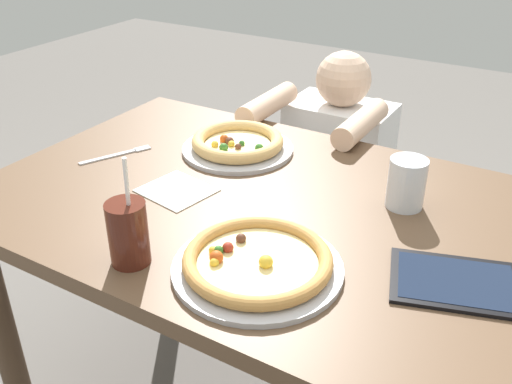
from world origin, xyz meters
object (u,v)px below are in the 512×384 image
at_px(pizza_near, 257,262).
at_px(fork, 119,154).
at_px(pizza_far, 238,144).
at_px(drink_cup_colored, 128,233).
at_px(diner_seated, 334,187).
at_px(tablet, 456,282).
at_px(water_cup_clear, 407,183).

xyz_separation_m(pizza_near, fork, (-0.59, 0.26, -0.02)).
bearing_deg(pizza_near, fork, 156.51).
bearing_deg(pizza_far, fork, -144.59).
xyz_separation_m(drink_cup_colored, diner_seated, (-0.01, 1.05, -0.39)).
xyz_separation_m(pizza_near, tablet, (0.34, 0.15, -0.01)).
bearing_deg(pizza_far, tablet, -23.58).
xyz_separation_m(pizza_far, water_cup_clear, (0.49, -0.06, 0.04)).
relative_size(drink_cup_colored, tablet, 0.83).
xyz_separation_m(fork, diner_seated, (0.36, 0.69, -0.32)).
relative_size(pizza_near, diner_seated, 0.36).
height_order(pizza_near, fork, pizza_near).
bearing_deg(diner_seated, pizza_far, -100.27).
relative_size(water_cup_clear, tablet, 0.42).
relative_size(pizza_far, fork, 1.62).
height_order(pizza_near, pizza_far, pizza_far).
relative_size(pizza_near, tablet, 1.19).
relative_size(fork, diner_seated, 0.21).
height_order(tablet, diner_seated, diner_seated).
distance_m(pizza_near, water_cup_clear, 0.42).
xyz_separation_m(pizza_far, diner_seated, (0.09, 0.50, -0.34)).
bearing_deg(diner_seated, pizza_near, -75.95).
xyz_separation_m(tablet, diner_seated, (-0.58, 0.80, -0.32)).
bearing_deg(drink_cup_colored, pizza_near, 23.80).
height_order(water_cup_clear, diner_seated, diner_seated).
bearing_deg(tablet, fork, 173.64).
bearing_deg(water_cup_clear, tablet, -52.87).
distance_m(water_cup_clear, tablet, 0.30).
bearing_deg(diner_seated, fork, -117.24).
bearing_deg(diner_seated, water_cup_clear, -54.42).
relative_size(pizza_far, diner_seated, 0.33).
bearing_deg(tablet, drink_cup_colored, -155.93).
xyz_separation_m(drink_cup_colored, tablet, (0.57, 0.26, -0.06)).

